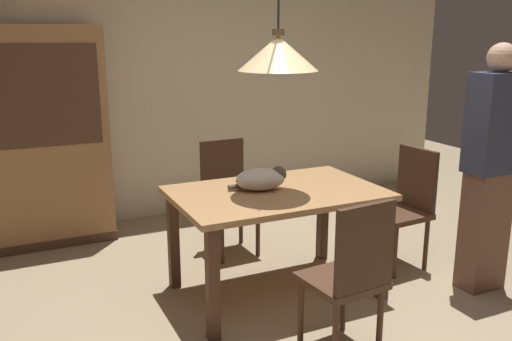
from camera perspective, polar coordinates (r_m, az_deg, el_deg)
The scene contains 10 objects.
ground at distance 3.53m, azimuth 5.12°, elevation -16.52°, with size 10.00×10.00×0.00m, color #998466.
back_wall at distance 5.50m, azimuth -8.80°, elevation 10.36°, with size 6.40×0.10×2.90m, color beige.
dining_table at distance 3.79m, azimuth 2.13°, elevation -3.52°, with size 1.40×0.90×0.75m.
chair_far_back at distance 4.59m, azimuth -2.95°, elevation -2.15°, with size 0.41×0.41×0.93m.
chair_right_side at distance 4.45m, azimuth 15.13°, elevation -3.19°, with size 0.43×0.43×0.93m.
chair_near_front at distance 3.14m, azimuth 9.72°, elevation -10.26°, with size 0.44×0.44×0.93m.
cat_sleeping at distance 3.75m, azimuth 0.60°, elevation -0.86°, with size 0.40×0.28×0.16m.
pendant_lamp at distance 3.61m, azimuth 2.28°, elevation 11.98°, with size 0.52×0.52×1.30m.
hutch_bookcase at distance 5.02m, azimuth -21.35°, elevation 2.74°, with size 1.12×0.45×1.85m.
person_standing at distance 4.14m, azimuth 22.93°, elevation 0.11°, with size 0.36×0.22×1.73m.
Camera 1 is at (-1.56, -2.61, 1.80)m, focal length 38.96 mm.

